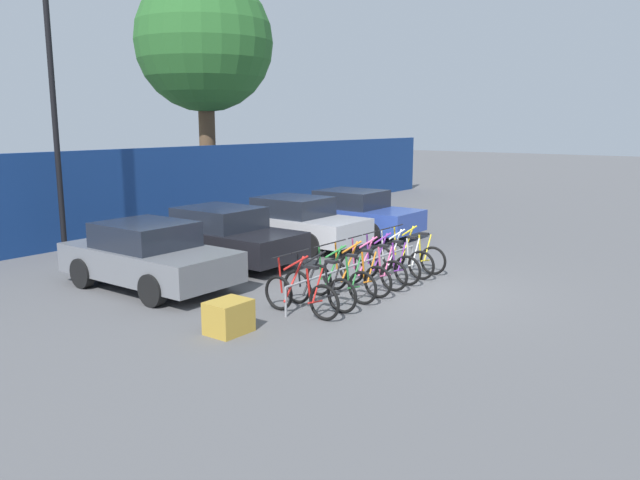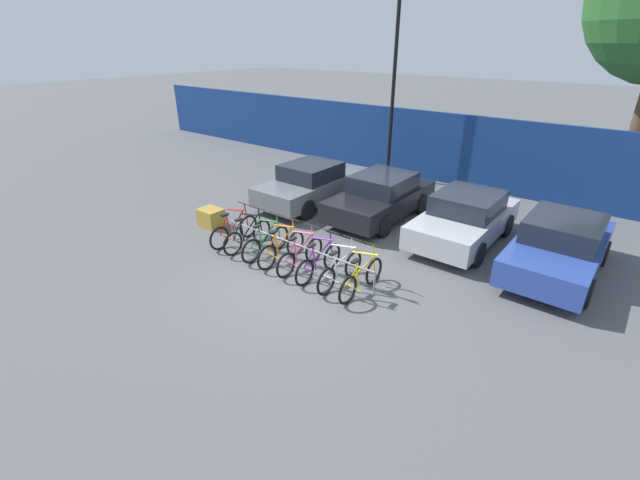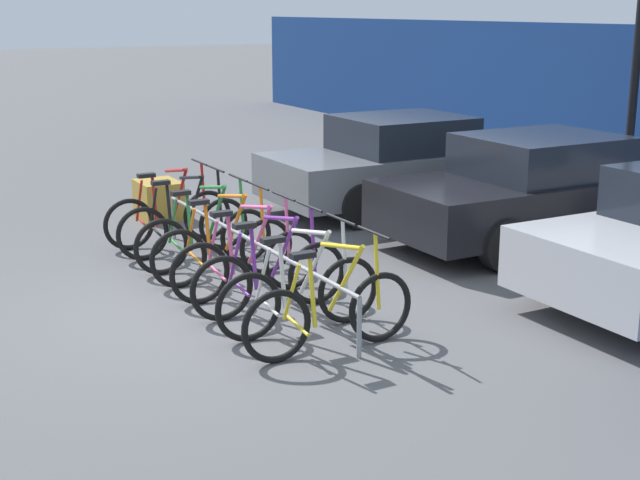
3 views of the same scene
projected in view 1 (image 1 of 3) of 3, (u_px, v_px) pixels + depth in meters
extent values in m
plane|color=#59595B|center=(400.00, 289.00, 13.11)|extent=(120.00, 120.00, 0.00)
cube|color=navy|center=(119.00, 195.00, 18.43)|extent=(36.00, 0.16, 2.67)
cylinder|color=gray|center=(358.00, 264.00, 12.95)|extent=(4.71, 0.04, 0.04)
cylinder|color=gray|center=(286.00, 302.00, 11.14)|extent=(0.04, 0.04, 0.55)
cylinder|color=gray|center=(412.00, 257.00, 14.86)|extent=(0.04, 0.04, 0.55)
torus|color=black|center=(324.00, 302.00, 10.93)|extent=(0.06, 0.66, 0.66)
torus|color=black|center=(279.00, 293.00, 11.55)|extent=(0.06, 0.66, 0.66)
cylinder|color=red|center=(294.00, 279.00, 11.27)|extent=(0.60, 0.04, 0.76)
cylinder|color=red|center=(296.00, 263.00, 11.19)|extent=(0.68, 0.04, 0.16)
cylinder|color=red|center=(309.00, 285.00, 11.09)|extent=(0.14, 0.04, 0.63)
cylinder|color=red|center=(318.00, 285.00, 10.97)|extent=(0.32, 0.03, 0.58)
cylinder|color=red|center=(315.00, 302.00, 11.05)|extent=(0.40, 0.03, 0.08)
cylinder|color=red|center=(280.00, 275.00, 11.46)|extent=(0.12, 0.04, 0.69)
cylinder|color=black|center=(282.00, 256.00, 11.37)|extent=(0.52, 0.03, 0.03)
cube|color=black|center=(313.00, 267.00, 10.97)|extent=(0.10, 0.22, 0.05)
torus|color=black|center=(342.00, 296.00, 11.36)|extent=(0.06, 0.66, 0.66)
torus|color=black|center=(297.00, 287.00, 11.98)|extent=(0.06, 0.66, 0.66)
cylinder|color=black|center=(312.00, 273.00, 11.71)|extent=(0.60, 0.04, 0.76)
cylinder|color=black|center=(314.00, 258.00, 11.62)|extent=(0.68, 0.04, 0.16)
cylinder|color=black|center=(327.00, 279.00, 11.52)|extent=(0.14, 0.04, 0.63)
cylinder|color=black|center=(336.00, 279.00, 11.40)|extent=(0.32, 0.03, 0.58)
cylinder|color=black|center=(333.00, 295.00, 11.49)|extent=(0.40, 0.03, 0.08)
cylinder|color=black|center=(299.00, 270.00, 11.89)|extent=(0.12, 0.04, 0.69)
cylinder|color=black|center=(300.00, 251.00, 11.80)|extent=(0.52, 0.03, 0.03)
cube|color=black|center=(331.00, 262.00, 11.40)|extent=(0.10, 0.22, 0.05)
torus|color=black|center=(362.00, 288.00, 11.91)|extent=(0.06, 0.66, 0.66)
torus|color=black|center=(319.00, 280.00, 12.52)|extent=(0.06, 0.66, 0.66)
cylinder|color=#288438|center=(334.00, 267.00, 12.25)|extent=(0.60, 0.04, 0.76)
cylinder|color=#288438|center=(336.00, 252.00, 12.16)|extent=(0.68, 0.04, 0.16)
cylinder|color=#288438|center=(348.00, 272.00, 12.06)|extent=(0.14, 0.04, 0.63)
cylinder|color=#288438|center=(356.00, 272.00, 11.94)|extent=(0.32, 0.03, 0.58)
cylinder|color=#288438|center=(354.00, 287.00, 12.03)|extent=(0.40, 0.03, 0.08)
cylinder|color=#288438|center=(320.00, 263.00, 12.43)|extent=(0.12, 0.04, 0.69)
cylinder|color=black|center=(322.00, 246.00, 12.34)|extent=(0.52, 0.03, 0.03)
cube|color=black|center=(352.00, 255.00, 11.94)|extent=(0.10, 0.22, 0.05)
torus|color=black|center=(378.00, 282.00, 12.35)|extent=(0.06, 0.66, 0.66)
torus|color=black|center=(335.00, 274.00, 12.96)|extent=(0.06, 0.66, 0.66)
cylinder|color=orange|center=(349.00, 262.00, 12.69)|extent=(0.60, 0.04, 0.76)
cylinder|color=orange|center=(352.00, 247.00, 12.60)|extent=(0.68, 0.04, 0.16)
cylinder|color=orange|center=(363.00, 267.00, 12.50)|extent=(0.14, 0.04, 0.63)
cylinder|color=orange|center=(372.00, 267.00, 12.38)|extent=(0.32, 0.03, 0.58)
cylinder|color=orange|center=(369.00, 282.00, 12.47)|extent=(0.40, 0.03, 0.08)
cylinder|color=orange|center=(336.00, 258.00, 12.88)|extent=(0.12, 0.04, 0.69)
cylinder|color=black|center=(338.00, 241.00, 12.78)|extent=(0.52, 0.03, 0.03)
cube|color=black|center=(367.00, 251.00, 12.39)|extent=(0.10, 0.22, 0.05)
torus|color=black|center=(394.00, 276.00, 12.85)|extent=(0.06, 0.66, 0.66)
torus|color=black|center=(352.00, 269.00, 13.46)|extent=(0.06, 0.66, 0.66)
cylinder|color=#E55993|center=(366.00, 256.00, 13.19)|extent=(0.60, 0.04, 0.76)
cylinder|color=#E55993|center=(368.00, 242.00, 13.10)|extent=(0.68, 0.04, 0.16)
cylinder|color=#E55993|center=(380.00, 261.00, 13.00)|extent=(0.14, 0.04, 0.63)
cylinder|color=#E55993|center=(388.00, 261.00, 12.88)|extent=(0.32, 0.03, 0.58)
cylinder|color=#E55993|center=(385.00, 275.00, 12.97)|extent=(0.40, 0.03, 0.08)
cylinder|color=#E55993|center=(353.00, 253.00, 13.37)|extent=(0.12, 0.04, 0.69)
cylinder|color=black|center=(355.00, 237.00, 13.28)|extent=(0.52, 0.03, 0.03)
cube|color=black|center=(384.00, 246.00, 12.88)|extent=(0.10, 0.22, 0.05)
torus|color=black|center=(407.00, 270.00, 13.30)|extent=(0.06, 0.66, 0.66)
torus|color=black|center=(366.00, 264.00, 13.92)|extent=(0.06, 0.66, 0.66)
cylinder|color=#752D99|center=(380.00, 252.00, 13.64)|extent=(0.60, 0.04, 0.76)
cylinder|color=#752D99|center=(383.00, 238.00, 13.55)|extent=(0.68, 0.04, 0.16)
cylinder|color=#752D99|center=(394.00, 257.00, 13.46)|extent=(0.14, 0.04, 0.63)
cylinder|color=#752D99|center=(402.00, 257.00, 13.33)|extent=(0.32, 0.03, 0.58)
cylinder|color=#752D99|center=(399.00, 270.00, 13.42)|extent=(0.40, 0.03, 0.08)
cylinder|color=#752D99|center=(368.00, 249.00, 13.83)|extent=(0.12, 0.04, 0.69)
cylinder|color=black|center=(370.00, 233.00, 13.74)|extent=(0.52, 0.03, 0.03)
cube|color=black|center=(398.00, 242.00, 13.34)|extent=(0.10, 0.22, 0.05)
torus|color=black|center=(421.00, 265.00, 13.80)|extent=(0.06, 0.66, 0.66)
torus|color=black|center=(381.00, 259.00, 14.41)|extent=(0.06, 0.66, 0.66)
cylinder|color=silver|center=(395.00, 247.00, 14.14)|extent=(0.60, 0.04, 0.76)
cylinder|color=silver|center=(397.00, 234.00, 14.05)|extent=(0.68, 0.04, 0.16)
cylinder|color=silver|center=(408.00, 252.00, 13.95)|extent=(0.14, 0.04, 0.63)
cylinder|color=silver|center=(416.00, 252.00, 13.83)|extent=(0.32, 0.03, 0.58)
cylinder|color=silver|center=(413.00, 265.00, 13.92)|extent=(0.40, 0.03, 0.08)
cylinder|color=silver|center=(382.00, 245.00, 14.32)|extent=(0.12, 0.04, 0.69)
cylinder|color=black|center=(384.00, 229.00, 14.23)|extent=(0.52, 0.03, 0.03)
cube|color=black|center=(412.00, 237.00, 13.83)|extent=(0.10, 0.22, 0.05)
torus|color=black|center=(433.00, 261.00, 14.25)|extent=(0.06, 0.66, 0.66)
torus|color=black|center=(393.00, 255.00, 14.87)|extent=(0.06, 0.66, 0.66)
cylinder|color=yellow|center=(407.00, 243.00, 14.59)|extent=(0.60, 0.04, 0.76)
cylinder|color=yellow|center=(409.00, 231.00, 14.51)|extent=(0.68, 0.04, 0.16)
cylinder|color=yellow|center=(420.00, 248.00, 14.41)|extent=(0.14, 0.04, 0.63)
cylinder|color=yellow|center=(428.00, 248.00, 14.29)|extent=(0.32, 0.03, 0.58)
cylinder|color=yellow|center=(425.00, 261.00, 14.37)|extent=(0.40, 0.03, 0.08)
cylinder|color=yellow|center=(395.00, 241.00, 14.78)|extent=(0.12, 0.04, 0.69)
cylinder|color=black|center=(397.00, 226.00, 14.69)|extent=(0.52, 0.03, 0.03)
cube|color=black|center=(424.00, 234.00, 14.29)|extent=(0.10, 0.22, 0.05)
cube|color=slate|center=(150.00, 262.00, 13.07)|extent=(1.80, 3.94, 0.62)
cube|color=#1E232D|center=(145.00, 234.00, 13.03)|extent=(1.58, 1.81, 0.52)
cylinder|color=black|center=(82.00, 273.00, 13.12)|extent=(0.20, 0.64, 0.64)
cylinder|color=black|center=(149.00, 259.00, 14.46)|extent=(0.20, 0.64, 0.64)
cylinder|color=black|center=(152.00, 290.00, 11.77)|extent=(0.20, 0.64, 0.64)
cylinder|color=black|center=(218.00, 273.00, 13.12)|extent=(0.20, 0.64, 0.64)
cube|color=black|center=(223.00, 241.00, 15.35)|extent=(1.80, 4.08, 0.62)
cube|color=#1E232D|center=(219.00, 218.00, 15.30)|extent=(1.58, 1.88, 0.52)
cylinder|color=black|center=(165.00, 251.00, 15.41)|extent=(0.20, 0.64, 0.64)
cylinder|color=black|center=(215.00, 240.00, 16.76)|extent=(0.20, 0.64, 0.64)
cylinder|color=black|center=(233.00, 263.00, 14.02)|extent=(0.20, 0.64, 0.64)
cylinder|color=black|center=(282.00, 251.00, 15.37)|extent=(0.20, 0.64, 0.64)
cube|color=#B7B7BC|center=(296.00, 227.00, 17.46)|extent=(1.80, 4.03, 0.62)
cube|color=#1E232D|center=(293.00, 206.00, 17.41)|extent=(1.58, 1.85, 0.52)
cylinder|color=black|center=(245.00, 235.00, 17.52)|extent=(0.20, 0.64, 0.64)
cylinder|color=black|center=(284.00, 227.00, 18.86)|extent=(0.20, 0.64, 0.64)
cylinder|color=black|center=(311.00, 245.00, 16.15)|extent=(0.20, 0.64, 0.64)
cylinder|color=black|center=(348.00, 235.00, 17.49)|extent=(0.20, 0.64, 0.64)
cube|color=#2D479E|center=(354.00, 217.00, 19.20)|extent=(1.80, 4.09, 0.62)
cube|color=#1E232D|center=(351.00, 199.00, 19.15)|extent=(1.58, 1.88, 0.52)
cylinder|color=black|center=(307.00, 225.00, 19.27)|extent=(0.20, 0.64, 0.64)
cylinder|color=black|center=(338.00, 218.00, 20.62)|extent=(0.20, 0.64, 0.64)
cylinder|color=black|center=(372.00, 233.00, 17.88)|extent=(0.20, 0.64, 0.64)
cylinder|color=black|center=(401.00, 225.00, 19.22)|extent=(0.20, 0.64, 0.64)
cylinder|color=black|center=(54.00, 112.00, 15.47)|extent=(0.14, 0.14, 7.38)
cube|color=#B28C33|center=(229.00, 317.00, 10.30)|extent=(0.70, 0.56, 0.55)
cylinder|color=brown|center=(208.00, 155.00, 23.49)|extent=(0.60, 0.60, 4.44)
sphere|color=#286028|center=(204.00, 42.00, 22.73)|extent=(5.03, 5.03, 5.03)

